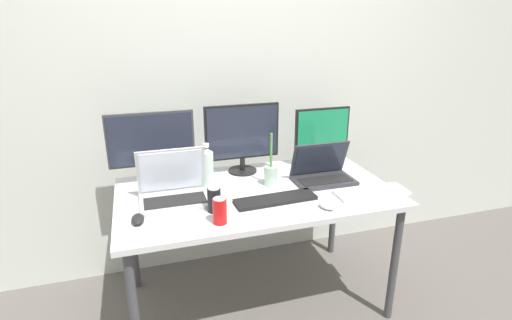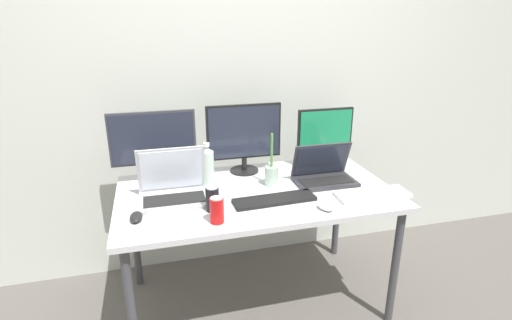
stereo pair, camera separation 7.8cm
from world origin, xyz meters
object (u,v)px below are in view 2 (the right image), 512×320
Objects in this scene: mouse_by_keyboard at (136,217)px; monitor_left at (153,143)px; soda_can_near_keyboard at (217,210)px; keyboard_main at (275,200)px; bamboo_vase at (271,174)px; water_bottle at (207,167)px; soda_can_by_laptop at (212,199)px; laptop_silver at (173,188)px; work_desk at (256,201)px; laptop_secondary at (324,173)px; monitor_center at (244,136)px; keyboard_aux at (372,194)px; monitor_right at (325,135)px; mouse_by_laptop at (326,207)px.

monitor_left is at bearing 80.19° from mouse_by_keyboard.
keyboard_main is at bearing 23.98° from soda_can_near_keyboard.
water_bottle is at bearing 170.72° from bamboo_vase.
laptop_silver is at bearing 132.64° from soda_can_by_laptop.
laptop_silver is 0.55m from bamboo_vase.
mouse_by_keyboard is (-0.64, -0.19, 0.08)m from work_desk.
work_desk is at bearing 48.63° from soda_can_near_keyboard.
monitor_left is 1.40× the size of laptop_secondary.
keyboard_aux is at bearing -42.52° from monitor_center.
laptop_secondary reaches higher than soda_can_by_laptop.
laptop_secondary is at bearing 3.36° from work_desk.
keyboard_aux reaches higher than work_desk.
keyboard_aux is 0.86m from soda_can_by_laptop.
mouse_by_keyboard is (-0.69, -0.03, 0.01)m from keyboard_main.
bamboo_vase is (0.05, 0.21, 0.05)m from keyboard_main.
monitor_left is 4.54× the size of mouse_by_keyboard.
keyboard_aux is (0.59, -0.23, 0.07)m from work_desk.
keyboard_main is at bearing 5.21° from mouse_by_keyboard.
monitor_center is at bearing 40.25° from mouse_by_keyboard.
water_bottle is at bearing 86.26° from soda_can_by_laptop.
monitor_right is 3.46× the size of mouse_by_keyboard.
laptop_secondary is at bearing -5.22° from bamboo_vase.
monitor_center reaches higher than monitor_left.
keyboard_aux is at bearing -84.67° from monitor_right.
work_desk is 0.35m from soda_can_by_laptop.
work_desk is at bearing 19.39° from mouse_by_keyboard.
soda_can_by_laptop is at bearing 90.53° from soda_can_near_keyboard.
mouse_by_keyboard is (-0.11, -0.47, -0.22)m from monitor_left.
soda_can_near_keyboard is (0.37, -0.12, 0.05)m from mouse_by_keyboard.
soda_can_near_keyboard is 0.12m from soda_can_by_laptop.
monitor_left is 1.06× the size of monitor_center.
soda_can_near_keyboard is at bearing -114.35° from monitor_center.
monitor_center is (0.01, 0.30, 0.29)m from work_desk.
soda_can_by_laptop reaches higher than mouse_by_laptop.
monitor_center is (0.54, 0.02, -0.00)m from monitor_left.
water_bottle reaches higher than work_desk.
monitor_right is 1.02m from soda_can_near_keyboard.
soda_can_near_keyboard is at bearing 156.63° from mouse_by_laptop.
soda_can_by_laptop is (-0.27, -0.18, 0.12)m from work_desk.
mouse_by_laptop is at bearing -36.58° from monitor_left.
monitor_right is 1.20× the size of bamboo_vase.
monitor_left is 1.25m from keyboard_aux.
monitor_left is 5.08× the size of mouse_by_laptop.
monitor_left reaches higher than water_bottle.
bamboo_vase reaches higher than work_desk.
work_desk is 3.80× the size of keyboard_aux.
mouse_by_laptop is 0.56m from soda_can_by_laptop.
monitor_right is 0.69m from mouse_by_laptop.
monitor_center is 0.32m from bamboo_vase.
mouse_by_keyboard is at bearing -142.79° from monitor_center.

